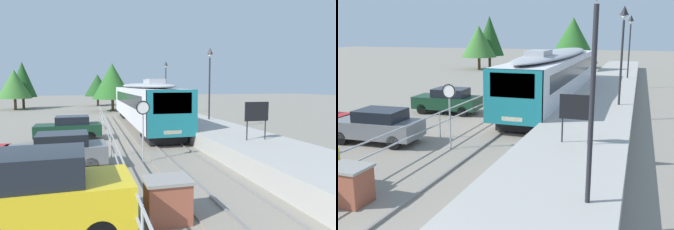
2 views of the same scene
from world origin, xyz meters
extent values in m
plane|color=gray|center=(-3.00, 22.00, 0.00)|extent=(160.00, 160.00, 0.00)
cube|color=gray|center=(0.00, 22.00, 0.03)|extent=(3.20, 60.00, 0.06)
cube|color=slate|center=(-0.72, 22.00, 0.10)|extent=(0.08, 60.00, 0.08)
cube|color=slate|center=(0.72, 22.00, 0.10)|extent=(0.08, 60.00, 0.08)
cube|color=silver|center=(0.00, 22.29, 1.96)|extent=(2.80, 19.02, 2.55)
cube|color=#19757F|center=(0.00, 12.89, 1.96)|extent=(2.80, 0.24, 2.55)
cube|color=black|center=(0.00, 12.81, 2.53)|extent=(2.13, 0.08, 1.12)
cube|color=black|center=(0.00, 22.29, 2.37)|extent=(2.82, 15.98, 0.92)
ellipsoid|color=#A8AAAF|center=(0.00, 22.29, 3.42)|extent=(2.69, 18.26, 0.44)
cube|color=#A8AAAF|center=(0.00, 17.54, 3.70)|extent=(1.10, 2.20, 0.36)
cube|color=#EAE5C6|center=(0.00, 12.82, 0.97)|extent=(1.00, 0.10, 0.20)
cube|color=black|center=(0.00, 15.19, 0.42)|extent=(2.24, 3.20, 0.55)
cube|color=black|center=(0.00, 29.40, 0.42)|extent=(2.24, 3.20, 0.55)
cube|color=#A8A59E|center=(3.25, 22.00, 0.45)|extent=(3.90, 60.00, 0.90)
cylinder|color=#232328|center=(4.42, 5.11, 3.20)|extent=(0.12, 0.12, 4.60)
cylinder|color=#232328|center=(4.42, 18.47, 3.20)|extent=(0.12, 0.12, 4.60)
pyramid|color=#232328|center=(4.42, 18.47, 6.00)|extent=(0.34, 0.34, 0.50)
sphere|color=silver|center=(4.42, 18.47, 5.68)|extent=(0.24, 0.24, 0.24)
cylinder|color=#232328|center=(4.42, 31.82, 3.20)|extent=(0.12, 0.12, 4.60)
pyramid|color=#232328|center=(4.42, 31.82, 6.00)|extent=(0.34, 0.34, 0.50)
sphere|color=silver|center=(4.42, 31.82, 5.68)|extent=(0.24, 0.24, 0.24)
cylinder|color=#232328|center=(2.85, 10.05, 1.35)|extent=(0.06, 0.06, 0.90)
cylinder|color=#232328|center=(3.81, 10.05, 1.35)|extent=(0.06, 0.06, 0.90)
cube|color=black|center=(3.33, 10.05, 2.25)|extent=(1.20, 0.08, 0.90)
cylinder|color=#9EA0A5|center=(-1.99, 10.51, 1.10)|extent=(0.07, 0.07, 2.20)
cylinder|color=white|center=(-1.99, 10.49, 2.50)|extent=(0.60, 0.03, 0.60)
torus|color=black|center=(-1.99, 10.47, 2.50)|extent=(0.61, 0.05, 0.61)
cube|color=brown|center=(-2.35, 4.79, 0.53)|extent=(1.10, 0.90, 1.05)
cube|color=gray|center=(-2.35, 4.79, 1.09)|extent=(1.21, 0.99, 0.08)
cube|color=#9EA0A5|center=(-3.30, 12.00, 1.20)|extent=(0.05, 36.00, 0.05)
cube|color=#9EA0A5|center=(-3.30, 12.00, 0.69)|extent=(0.05, 36.00, 0.05)
cylinder|color=#9EA0A5|center=(-3.30, 12.00, 0.62)|extent=(0.06, 0.06, 1.25)
cylinder|color=#9EA0A5|center=(-3.30, 21.00, 0.62)|extent=(0.06, 0.06, 1.25)
cylinder|color=#9EA0A5|center=(-3.30, 30.00, 0.62)|extent=(0.06, 0.06, 1.25)
cube|color=slate|center=(-5.60, 10.36, 0.67)|extent=(4.09, 1.98, 0.72)
cube|color=black|center=(-5.35, 10.38, 1.28)|extent=(2.08, 1.66, 0.50)
cylinder|color=black|center=(-6.87, 9.51, 0.31)|extent=(0.63, 0.23, 0.62)
cylinder|color=black|center=(-6.96, 11.07, 0.31)|extent=(0.63, 0.23, 0.62)
cylinder|color=black|center=(-4.24, 9.66, 0.31)|extent=(0.63, 0.23, 0.62)
cylinder|color=black|center=(-4.33, 11.22, 0.31)|extent=(0.63, 0.23, 0.62)
cylinder|color=black|center=(-8.18, 11.23, 0.31)|extent=(0.63, 0.22, 0.62)
cube|color=#143823|center=(-5.60, 17.19, 0.67)|extent=(4.07, 1.93, 0.72)
cube|color=black|center=(-5.35, 17.20, 1.28)|extent=(2.07, 1.63, 0.50)
cylinder|color=black|center=(-6.88, 16.35, 0.31)|extent=(0.63, 0.23, 0.62)
cylinder|color=black|center=(-6.95, 17.91, 0.31)|extent=(0.63, 0.23, 0.62)
cylinder|color=black|center=(-4.25, 16.46, 0.31)|extent=(0.63, 0.23, 0.62)
cylinder|color=black|center=(-4.32, 18.02, 0.31)|extent=(0.63, 0.23, 0.62)
cylinder|color=brown|center=(-3.07, 48.72, 0.81)|extent=(0.36, 0.36, 1.63)
cone|color=#1E4C1E|center=(-3.07, 48.72, 3.45)|extent=(4.35, 4.35, 3.64)
cylinder|color=brown|center=(-13.88, 45.54, 0.85)|extent=(0.36, 0.36, 1.70)
cone|color=#1E4C1E|center=(-13.88, 45.54, 4.30)|extent=(3.88, 3.88, 5.19)
cylinder|color=brown|center=(-14.51, 43.36, 0.80)|extent=(0.36, 0.36, 1.60)
cone|color=#38702D|center=(-14.51, 43.36, 3.62)|extent=(4.55, 4.55, 4.04)
cylinder|color=brown|center=(-1.41, 37.58, 0.82)|extent=(0.36, 0.36, 1.65)
cone|color=#286023|center=(-1.41, 37.58, 3.99)|extent=(5.31, 5.31, 4.69)
camera|label=1|loc=(-4.18, -2.29, 3.49)|focal=31.71mm
camera|label=2|loc=(5.39, -3.73, 4.93)|focal=41.55mm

